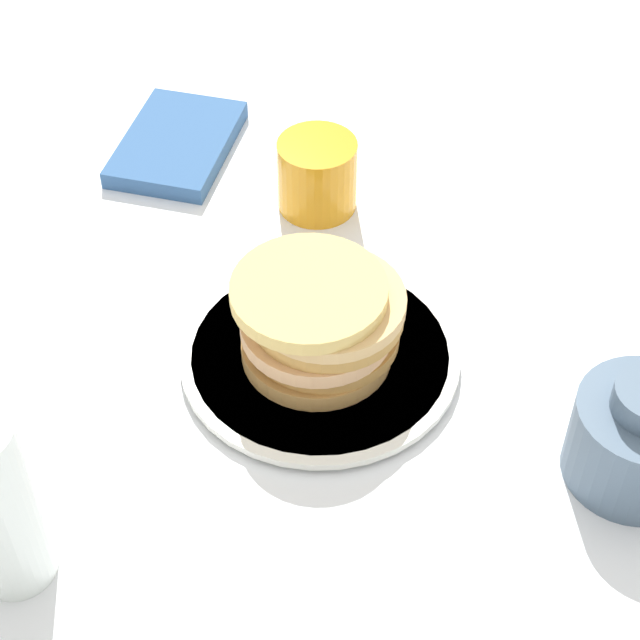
{
  "coord_description": "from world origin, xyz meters",
  "views": [
    {
      "loc": [
        0.61,
        0.27,
        0.74
      ],
      "look_at": [
        0.02,
        -0.02,
        0.05
      ],
      "focal_mm": 60.0,
      "sensor_mm": 36.0,
      "label": 1
    }
  ],
  "objects_px": {
    "plate": "(320,356)",
    "cream_jug": "(639,437)",
    "pancake_stack": "(320,319)",
    "juice_glass": "(317,175)"
  },
  "relations": [
    {
      "from": "plate",
      "to": "pancake_stack",
      "type": "bearing_deg",
      "value": 23.72
    },
    {
      "from": "plate",
      "to": "juice_glass",
      "type": "height_order",
      "value": "juice_glass"
    },
    {
      "from": "plate",
      "to": "cream_jug",
      "type": "bearing_deg",
      "value": 90.78
    },
    {
      "from": "plate",
      "to": "juice_glass",
      "type": "bearing_deg",
      "value": -153.01
    },
    {
      "from": "plate",
      "to": "pancake_stack",
      "type": "relative_size",
      "value": 1.7
    },
    {
      "from": "juice_glass",
      "to": "cream_jug",
      "type": "xyz_separation_m",
      "value": [
        0.2,
        0.39,
        0.0
      ]
    },
    {
      "from": "plate",
      "to": "juice_glass",
      "type": "relative_size",
      "value": 3.08
    },
    {
      "from": "pancake_stack",
      "to": "cream_jug",
      "type": "bearing_deg",
      "value": 91.01
    },
    {
      "from": "plate",
      "to": "cream_jug",
      "type": "relative_size",
      "value": 2.25
    },
    {
      "from": "plate",
      "to": "pancake_stack",
      "type": "distance_m",
      "value": 0.05
    }
  ]
}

